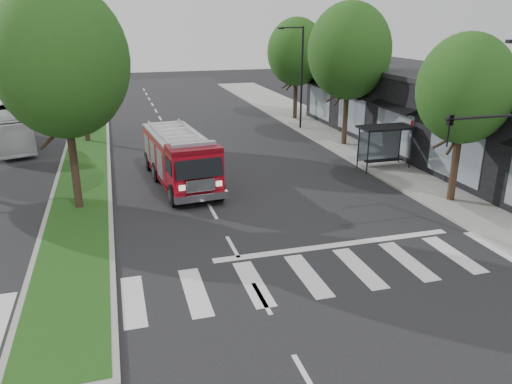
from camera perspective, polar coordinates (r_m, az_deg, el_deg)
ground at (r=19.89m, az=-2.69°, el=-6.29°), size 140.00×140.00×0.00m
sidewalk_right at (r=33.20m, az=14.52°, el=3.80°), size 5.00×80.00×0.15m
median at (r=36.53m, az=-18.73°, el=4.78°), size 3.00×50.00×0.15m
storefront_row at (r=35.16m, az=21.26°, el=8.01°), size 8.00×30.00×5.00m
bus_shelter at (r=30.55m, az=14.44°, el=6.30°), size 3.20×1.60×2.61m
tree_right_near at (r=25.13m, az=22.79°, el=10.79°), size 4.40×4.40×8.05m
tree_right_mid at (r=35.19m, az=10.60°, el=15.54°), size 5.60×5.60×9.72m
tree_right_far at (r=44.40m, az=4.64°, el=15.65°), size 5.00×5.00×8.73m
tree_median_near at (r=23.63m, az=-21.36°, el=13.72°), size 5.80×5.80×10.16m
tree_median_far at (r=37.59m, az=-19.71°, el=15.00°), size 5.60×5.60×9.72m
streetlight_right_far at (r=40.37m, az=5.06°, el=13.36°), size 2.11×0.20×8.00m
fire_engine at (r=27.26m, az=-8.70°, el=3.83°), size 3.39×8.78×2.97m
city_bus at (r=38.98m, az=-26.63°, el=6.47°), size 4.74×9.57×2.60m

